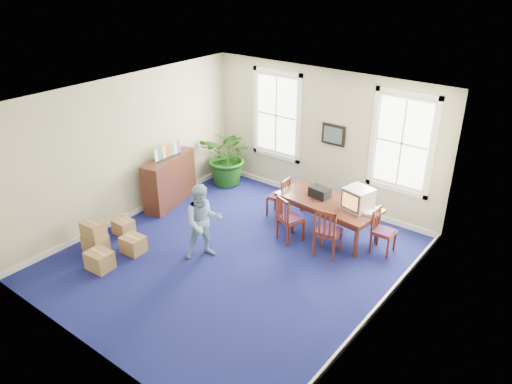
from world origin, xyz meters
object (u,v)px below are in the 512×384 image
Objects in this scene: conference_table at (327,216)px; man at (203,222)px; credenza at (169,179)px; potted_plant at (229,156)px; cardboard_boxes at (103,237)px; chair_near_left at (290,218)px; crt_tv at (358,199)px.

conference_table is 2.75m from man.
credenza is at bearing -157.51° from conference_table.
conference_table is 1.42× the size of potted_plant.
cardboard_boxes is at bearing 159.37° from man.
chair_near_left is at bearing -25.47° from potted_plant.
credenza is at bearing -152.21° from crt_tv.
potted_plant is (-3.26, 0.59, 0.40)m from conference_table.
conference_table is 2.17× the size of chair_near_left.
crt_tv reaches higher than conference_table.
chair_near_left is at bearing 4.29° from man.
cardboard_boxes is (0.12, -4.02, -0.43)m from potted_plant.
man reaches higher than conference_table.
potted_plant is (-2.82, 1.34, 0.27)m from chair_near_left.
potted_plant is (-3.91, 0.54, -0.21)m from crt_tv.
crt_tv is (0.65, 0.05, 0.60)m from conference_table.
man is at bearing -118.25° from crt_tv.
crt_tv is 4.49m from credenza.
chair_near_left is 0.84× the size of cardboard_boxes.
credenza is 1.03× the size of potted_plant.
crt_tv is 0.35× the size of credenza.
chair_near_left reaches higher than conference_table.
chair_near_left is 1.87m from man.
potted_plant reaches higher than cardboard_boxes.
man reaches higher than chair_near_left.
conference_table is at bearing -162.55° from crt_tv.
man is (-1.43, -2.31, 0.40)m from conference_table.
crt_tv is 0.46× the size of cardboard_boxes.
credenza reaches higher than cardboard_boxes.
credenza is (-3.68, -1.09, 0.25)m from conference_table.
chair_near_left is 0.65× the size of man.
conference_table is at bearing 47.48° from cardboard_boxes.
conference_table is at bearing 3.33° from credenza.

